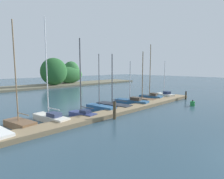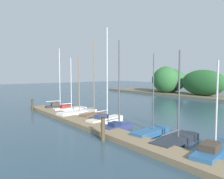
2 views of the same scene
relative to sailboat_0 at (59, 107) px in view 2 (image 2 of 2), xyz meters
The scene contains 12 objects.
dock_pier 13.46m from the sailboat_0, ahead, with size 31.66×1.80×0.35m.
sailboat_0 is the anchor object (origin of this frame).
sailboat_1 1.95m from the sailboat_0, 15.80° to the left, with size 1.58×3.95×6.18m.
sailboat_2 4.87m from the sailboat_0, ahead, with size 1.89×4.56×6.07m.
sailboat_3 6.92m from the sailboat_0, ahead, with size 1.67×3.04×7.86m.
sailboat_4 9.26m from the sailboat_0, ahead, with size 1.63×4.08×8.48m.
sailboat_5 11.96m from the sailboat_0, ahead, with size 1.42×2.96×7.02m.
sailboat_6 14.80m from the sailboat_0, ahead, with size 1.47×3.67×5.85m.
sailboat_7 16.86m from the sailboat_0, ahead, with size 1.91×4.51×5.96m.
sailboat_8 19.56m from the sailboat_0, ahead, with size 1.93×4.42×5.20m.
mooring_piling_0 3.10m from the sailboat_0, 115.76° to the right, with size 0.29×0.29×1.32m.
mooring_piling_1 13.89m from the sailboat_0, 12.17° to the right, with size 0.31×0.31×1.59m.
Camera 2 is at (12.50, 2.33, 4.57)m, focal length 36.79 mm.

